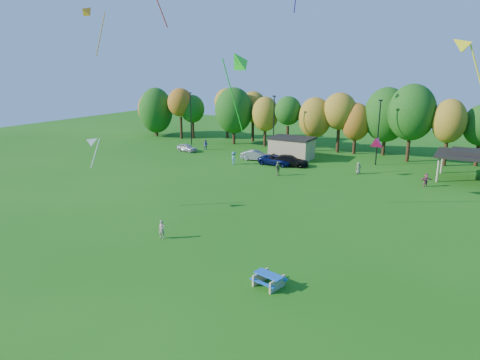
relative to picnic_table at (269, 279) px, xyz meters
The scene contains 21 objects.
ground 4.42m from the picnic_table, 156.78° to the right, with size 160.00×160.00×0.00m, color #19600F.
tree_line 44.41m from the picnic_table, 96.59° to the left, with size 93.57×10.55×11.15m.
lamp_posts 38.58m from the picnic_table, 93.04° to the left, with size 64.50×0.25×9.09m.
utility_building 38.91m from the picnic_table, 111.15° to the left, with size 6.30×4.30×3.25m.
pavilion 36.75m from the picnic_table, 74.22° to the left, with size 8.20×6.20×3.77m.
picnic_table is the anchor object (origin of this frame).
kite_flyer 11.24m from the picnic_table, 166.58° to the left, with size 0.57×0.38×1.57m, color tan.
car_a 45.17m from the picnic_table, 133.34° to the left, with size 1.49×3.71×1.27m, color #BABABA.
car_b 37.28m from the picnic_table, 119.09° to the left, with size 1.53×4.37×1.44m, color gray.
car_c 34.32m from the picnic_table, 114.45° to the left, with size 2.33×5.05×1.40m, color #0C1448.
car_d 33.88m from the picnic_table, 111.24° to the left, with size 2.13×5.25×1.52m, color black.
far_person_0 28.39m from the picnic_table, 113.82° to the left, with size 1.08×0.45×1.84m, color olive.
far_person_1 46.00m from the picnic_table, 129.26° to the left, with size 0.79×0.62×1.64m, color #514394.
far_person_2 30.33m from the picnic_table, 79.41° to the left, with size 1.43×0.46×1.55m, color #AD4860.
far_person_3 34.60m from the picnic_table, 124.41° to the left, with size 1.18×0.68×1.82m, color teal.
far_person_5 32.00m from the picnic_table, 95.01° to the left, with size 0.75×0.49×1.54m, color #75845A.
kite_2 21.23m from the picnic_table, 126.95° to the left, with size 2.46×4.66×7.68m.
kite_5 34.84m from the picnic_table, 157.11° to the left, with size 1.21×3.20×5.41m.
kite_6 21.87m from the picnic_table, 166.99° to the left, with size 1.84×1.84×3.41m.
kite_7 20.53m from the picnic_table, 54.34° to the left, with size 3.21×1.22×5.42m.
kite_14 12.05m from the picnic_table, 61.53° to the left, with size 1.00×1.29×1.31m.
Camera 1 is at (14.72, -20.53, 13.68)m, focal length 32.00 mm.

